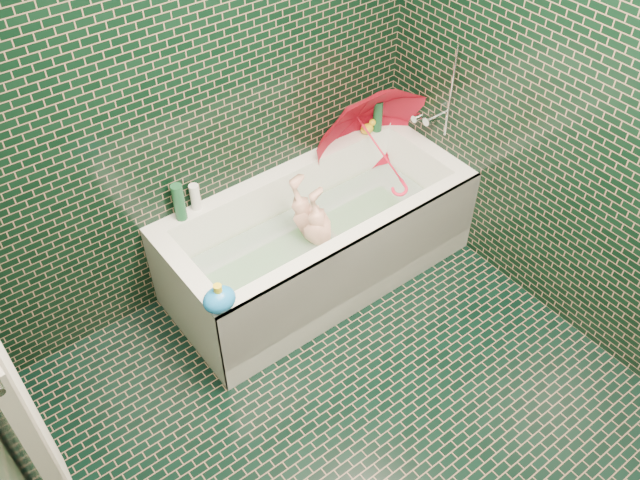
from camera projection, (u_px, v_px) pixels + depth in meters
floor at (374, 440)px, 3.18m from camera, size 2.80×2.80×0.00m
wall_back at (190, 81)px, 3.11m from camera, size 2.80×0.00×2.80m
wall_left at (19, 470)px, 1.74m from camera, size 0.00×2.80×2.80m
wall_right at (622, 121)px, 2.88m from camera, size 0.00×2.80×2.80m
bathtub at (320, 248)px, 3.80m from camera, size 1.70×0.75×0.55m
bath_mat at (318, 253)px, 3.85m from camera, size 1.35×0.47×0.01m
water at (318, 235)px, 3.75m from camera, size 1.48×0.53×0.00m
towel at (33, 436)px, 2.05m from camera, size 0.08×0.44×1.12m
faucet at (435, 113)px, 3.77m from camera, size 0.18×0.19×0.55m
child at (319, 236)px, 3.72m from camera, size 0.84×0.31×0.36m
umbrella at (381, 152)px, 3.83m from camera, size 0.94×0.95×0.92m
soap_bottle_a at (393, 123)px, 4.09m from camera, size 0.12×0.12×0.24m
soap_bottle_b at (377, 125)px, 4.07m from camera, size 0.10×0.10×0.18m
soap_bottle_c at (383, 126)px, 4.07m from camera, size 0.16×0.16×0.17m
bottle_right_tall at (378, 116)px, 3.97m from camera, size 0.06×0.06×0.20m
bottle_right_pump at (394, 111)px, 4.04m from camera, size 0.05×0.05×0.17m
bottle_left_tall at (179, 202)px, 3.40m from camera, size 0.07×0.07×0.21m
bottle_left_short at (195, 197)px, 3.48m from camera, size 0.06×0.06×0.15m
rubber_duck at (368, 128)px, 3.99m from camera, size 0.11×0.09×0.09m
bath_toy at (219, 299)px, 2.99m from camera, size 0.19×0.17×0.15m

